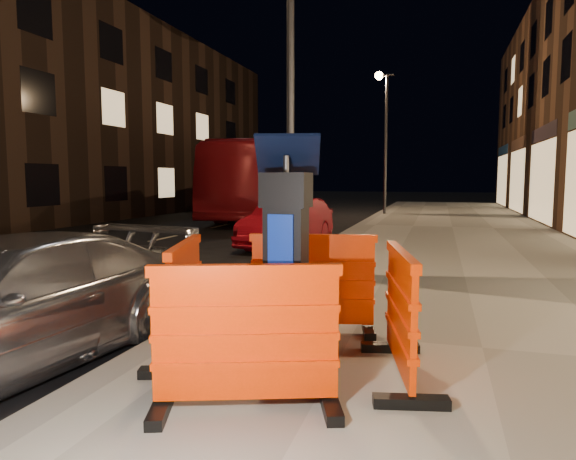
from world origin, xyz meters
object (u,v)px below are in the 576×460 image
(barrier_front, at_px, (246,339))
(barrier_back, at_px, (313,283))
(car_silver, at_px, (5,371))
(barrier_bldgside, at_px, (400,314))
(bus_doubledecker, at_px, (264,218))
(parking_kiosk, at_px, (286,259))
(car_red, at_px, (288,247))
(barrier_kerbside, at_px, (185,298))

(barrier_front, height_order, barrier_back, same)
(barrier_back, height_order, car_silver, barrier_back)
(barrier_front, bearing_deg, barrier_bldgside, 25.53)
(car_silver, distance_m, bus_doubledecker, 17.73)
(parking_kiosk, height_order, car_red, parking_kiosk)
(parking_kiosk, height_order, barrier_bldgside, parking_kiosk)
(bus_doubledecker, bearing_deg, barrier_bldgside, -76.49)
(car_silver, bearing_deg, barrier_bldgside, 17.05)
(barrier_front, xyz_separation_m, barrier_bldgside, (0.95, 0.95, 0.00))
(barrier_front, distance_m, barrier_kerbside, 1.34)
(car_red, distance_m, bus_doubledecker, 9.38)
(car_silver, xyz_separation_m, car_red, (0.09, 8.73, 0.00))
(barrier_front, bearing_deg, barrier_kerbside, 115.53)
(barrier_kerbside, relative_size, car_silver, 0.32)
(barrier_back, bearing_deg, parking_kiosk, -101.47)
(parking_kiosk, height_order, bus_doubledecker, parking_kiosk)
(barrier_front, height_order, bus_doubledecker, bus_doubledecker)
(barrier_kerbside, xyz_separation_m, bus_doubledecker, (-5.11, 16.85, -0.66))
(car_silver, height_order, car_red, car_red)
(car_red, relative_size, bus_doubledecker, 0.32)
(parking_kiosk, relative_size, car_silver, 0.44)
(parking_kiosk, distance_m, barrier_kerbside, 1.03)
(barrier_back, xyz_separation_m, barrier_kerbside, (-0.95, -0.95, 0.00))
(barrier_front, relative_size, barrier_bldgside, 1.00)
(barrier_back, xyz_separation_m, car_red, (-2.41, 7.26, -0.66))
(barrier_bldgside, bearing_deg, car_silver, 86.07)
(barrier_kerbside, relative_size, car_red, 0.35)
(barrier_front, distance_m, barrier_back, 1.90)
(parking_kiosk, distance_m, car_red, 8.62)
(barrier_front, relative_size, barrier_kerbside, 1.00)
(barrier_kerbside, distance_m, car_silver, 1.76)
(barrier_front, bearing_deg, car_red, 85.26)
(bus_doubledecker, bearing_deg, car_red, -76.17)
(barrier_back, distance_m, car_silver, 2.98)
(barrier_front, bearing_deg, barrier_back, 70.53)
(car_red, bearing_deg, barrier_front, -70.62)
(barrier_kerbside, height_order, bus_doubledecker, bus_doubledecker)
(barrier_kerbside, bearing_deg, parking_kiosk, -106.47)
(barrier_front, height_order, barrier_kerbside, same)
(parking_kiosk, bearing_deg, car_red, 91.88)
(barrier_back, bearing_deg, car_red, 96.88)
(barrier_kerbside, height_order, car_red, barrier_kerbside)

